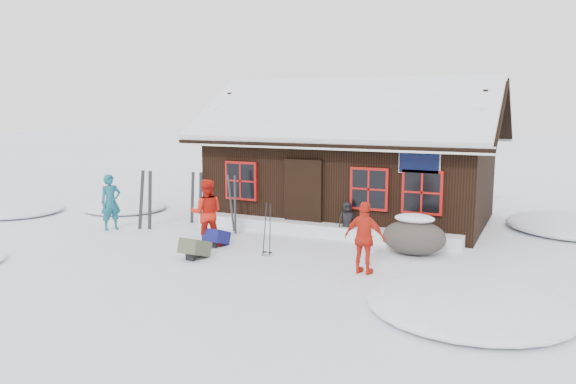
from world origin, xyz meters
name	(u,v)px	position (x,y,z in m)	size (l,w,h in m)	color
ground	(232,248)	(0.00, 0.00, 0.00)	(120.00, 120.00, 0.00)	white
mountain_hut	(353,169)	(1.50, 4.98, 1.58)	(8.90, 6.09, 4.42)	black
snow_drift	(321,229)	(1.50, 2.25, 0.17)	(7.60, 0.60, 0.35)	white
snow_mounds	(320,239)	(1.65, 1.86, 0.00)	(20.60, 13.20, 0.48)	white
skier_teal	(111,202)	(-4.22, 0.37, 0.80)	(0.58, 0.38, 1.60)	#16596A
skier_orange_left	(207,213)	(-0.69, -0.04, 0.85)	(0.83, 0.65, 1.71)	red
skier_orange_right	(365,238)	(3.67, -0.69, 0.77)	(0.91, 0.38, 1.55)	red
skier_crouched	(347,220)	(2.28, 2.20, 0.50)	(0.49, 0.32, 1.00)	black
boulder	(414,236)	(4.27, 1.33, 0.45)	(1.52, 1.14, 0.88)	#4C433D
ski_pair_left	(146,201)	(-3.35, 0.84, 0.83)	(0.53, 0.13, 1.76)	black
ski_pair_mid	(233,205)	(-0.91, 1.64, 0.78)	(0.46, 0.33, 1.66)	black
ski_pair_right	(197,198)	(-2.53, 2.20, 0.76)	(0.43, 0.13, 1.62)	black
ski_poles	(267,230)	(1.14, -0.26, 0.62)	(0.23, 0.12, 1.31)	black
backpack_blue	(217,240)	(-0.45, 0.01, 0.17)	(0.46, 0.61, 0.33)	#141556
backpack_olive	(195,251)	(-0.27, -1.22, 0.18)	(0.49, 0.65, 0.36)	#494E38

